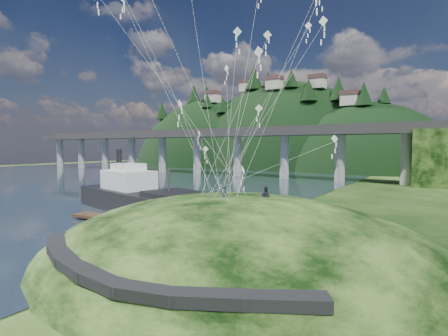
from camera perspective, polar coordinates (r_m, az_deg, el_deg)
The scene contains 10 objects.
ground at distance 33.42m, azimuth -11.67°, elevation -12.38°, with size 320.00×320.00×0.00m, color black.
water at distance 108.72m, azimuth -28.05°, elevation -1.70°, with size 240.00×240.00×0.00m, color #2B3C4F.
grass_hill at distance 30.76m, azimuth 2.36°, elevation -16.67°, with size 36.00×32.00×13.00m.
footpath at distance 21.23m, azimuth -15.82°, elevation -15.96°, with size 22.29×5.84×0.83m.
bridge at distance 105.13m, azimuth 4.83°, elevation 3.83°, with size 160.00×11.00×15.00m.
far_ridge at distance 160.33m, azimuth 8.07°, elevation -2.44°, with size 153.00×70.00×94.50m.
work_barge at distance 50.35m, azimuth -13.68°, elevation -4.50°, with size 25.73×12.44×8.69m.
wooden_dock at distance 43.58m, azimuth -16.77°, elevation -8.10°, with size 14.40×2.82×1.02m.
kite_flyers at distance 29.09m, azimuth 4.17°, elevation -2.89°, with size 3.80×2.49×1.97m.
kite_swarm at distance 33.37m, azimuth -0.51°, elevation 19.36°, with size 18.36×16.20×21.57m.
Camera 1 is at (22.51, -22.96, 9.12)m, focal length 28.00 mm.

